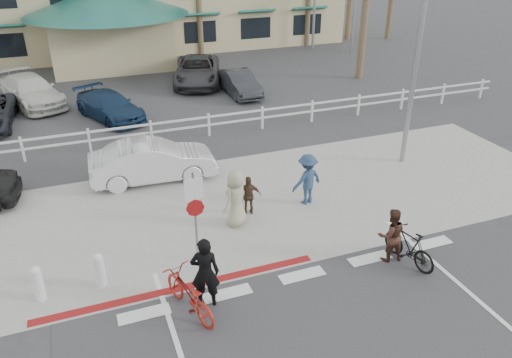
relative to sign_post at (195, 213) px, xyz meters
name	(u,v)px	position (x,y,z in m)	size (l,w,h in m)	color
ground	(313,290)	(2.30, -2.20, -1.45)	(140.00, 140.00, 0.00)	#333335
bike_path	(355,348)	(2.30, -4.20, -1.45)	(12.00, 16.00, 0.01)	#333335
sidewalk_plaza	(249,204)	(2.30, 2.30, -1.44)	(22.00, 7.00, 0.01)	gray
cross_street	(214,156)	(2.30, 6.30, -1.45)	(40.00, 5.00, 0.01)	#333335
parking_lot	(164,88)	(2.30, 15.80, -1.45)	(50.00, 16.00, 0.01)	#333335
curb_red	(181,288)	(-0.70, -1.00, -1.44)	(7.00, 0.25, 0.02)	maroon
rail_fence	(211,125)	(2.80, 8.30, -0.95)	(29.40, 0.16, 1.00)	silver
sign_post	(195,213)	(0.00, 0.00, 0.00)	(0.50, 0.10, 2.90)	gray
bollard_0	(100,270)	(-2.50, -0.20, -0.97)	(0.26, 0.26, 0.95)	silver
bollard_1	(38,283)	(-3.90, -0.20, -0.97)	(0.26, 0.26, 0.95)	silver
streetlight_0	(419,40)	(8.80, 3.30, 3.05)	(0.60, 2.00, 9.00)	gray
info_sign	(354,10)	(16.30, 19.80, 1.35)	(1.20, 0.16, 5.60)	navy
bike_red	(189,295)	(-0.69, -1.89, -0.94)	(0.67, 1.93, 1.01)	#A01E15
rider_red	(205,272)	(-0.25, -1.75, -0.54)	(0.66, 0.43, 1.81)	black
bike_black	(409,246)	(5.13, -2.08, -0.94)	(0.47, 1.68, 1.01)	black
rider_black	(391,235)	(4.74, -1.76, -0.69)	(0.74, 0.57, 1.51)	#402419
pedestrian_a	(307,179)	(4.04, 1.75, -0.61)	(1.08, 0.62, 1.68)	navy
pedestrian_child	(249,195)	(2.09, 1.76, -0.82)	(0.74, 0.31, 1.26)	#463220
pedestrian_b	(236,199)	(1.52, 1.31, -0.58)	(0.85, 0.55, 1.74)	#9E9B7A
car_white_sedan	(153,161)	(-0.21, 5.11, -0.75)	(1.49, 4.27, 1.41)	silver
lot_car_1	(110,106)	(-0.93, 11.93, -0.84)	(1.70, 4.18, 1.21)	#132946
lot_car_3	(239,83)	(5.78, 13.29, -0.83)	(1.31, 3.77, 1.24)	#26272B
lot_car_4	(31,91)	(-4.31, 15.31, -0.74)	(1.99, 4.89, 1.42)	silver
lot_car_5	(197,70)	(4.27, 16.09, -0.72)	(2.42, 5.25, 1.46)	#353539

